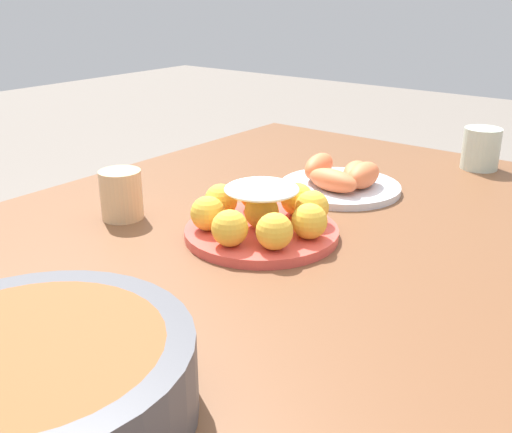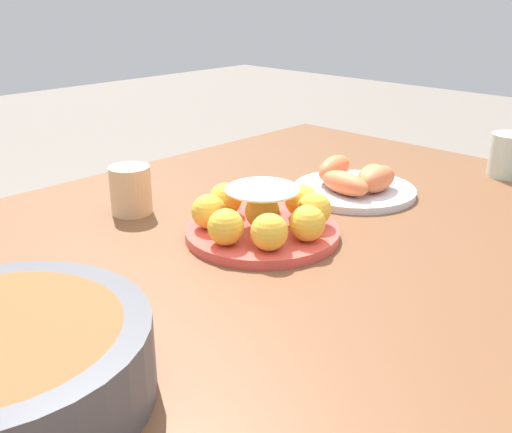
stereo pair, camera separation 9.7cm
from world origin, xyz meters
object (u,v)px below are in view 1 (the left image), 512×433
at_px(dining_table, 251,289).
at_px(serving_bowl, 34,380).
at_px(cup_near, 121,195).
at_px(cup_far, 481,149).
at_px(cake_plate, 262,216).
at_px(seafood_platter, 341,180).

distance_m(dining_table, serving_bowl, 0.49).
height_order(cup_near, cup_far, cup_far).
xyz_separation_m(cake_plate, serving_bowl, (0.49, 0.10, 0.01)).
bearing_deg(seafood_platter, cup_far, 152.98).
distance_m(dining_table, cup_far, 0.68).
height_order(serving_bowl, cup_near, cup_near).
bearing_deg(seafood_platter, serving_bowl, 8.68).
distance_m(serving_bowl, cup_far, 1.10).
height_order(serving_bowl, seafood_platter, serving_bowl).
xyz_separation_m(dining_table, serving_bowl, (0.46, 0.10, 0.13)).
xyz_separation_m(dining_table, seafood_platter, (-0.32, -0.02, 0.11)).
bearing_deg(cup_far, cup_near, -29.77).
relative_size(dining_table, cup_near, 17.08).
height_order(dining_table, cake_plate, cake_plate).
bearing_deg(cup_near, cup_far, 150.23).
height_order(dining_table, cup_far, cup_far).
distance_m(seafood_platter, cup_far, 0.37).
bearing_deg(seafood_platter, cup_near, -32.11).
xyz_separation_m(cake_plate, seafood_platter, (-0.28, -0.02, -0.01)).
bearing_deg(dining_table, cake_plate, 179.62).
xyz_separation_m(serving_bowl, cup_near, (-0.40, -0.35, -0.00)).
xyz_separation_m(dining_table, cake_plate, (-0.03, 0.00, 0.12)).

